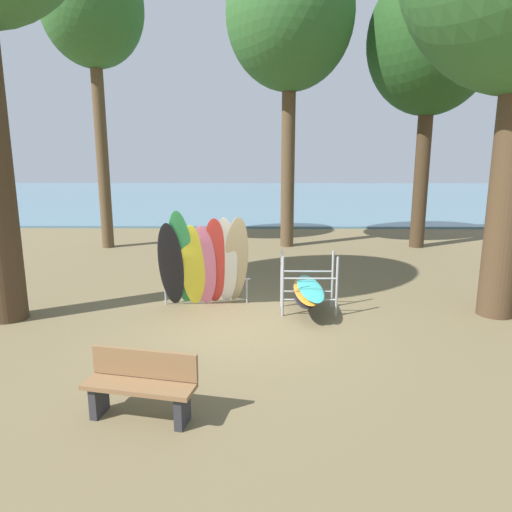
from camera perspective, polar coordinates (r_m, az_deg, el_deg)
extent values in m
plane|color=brown|center=(9.23, -1.92, -8.27)|extent=(80.00, 80.00, 0.00)
cube|color=slate|center=(39.10, 0.18, 7.46)|extent=(80.00, 36.00, 0.10)
cylinder|color=#4C3823|center=(10.43, 28.74, 8.32)|extent=(0.71, 0.71, 5.58)
cylinder|color=#42301E|center=(17.59, 19.75, 10.21)|extent=(0.51, 0.51, 5.69)
ellipsoid|color=#234C1E|center=(18.00, 20.78, 23.61)|extent=(4.24, 4.24, 4.88)
cylinder|color=brown|center=(17.38, -18.44, 12.41)|extent=(0.41, 0.41, 6.97)
ellipsoid|color=#33662D|center=(18.03, -19.52, 26.97)|extent=(3.35, 3.35, 3.85)
cylinder|color=brown|center=(16.80, 3.96, 12.23)|extent=(0.48, 0.48, 6.51)
ellipsoid|color=#33662D|center=(17.44, 4.21, 27.58)|extent=(4.30, 4.30, 4.95)
ellipsoid|color=black|center=(9.89, -10.42, -1.17)|extent=(0.55, 0.88, 1.94)
ellipsoid|color=#339E56|center=(9.86, -9.12, -0.41)|extent=(0.53, 1.05, 2.20)
ellipsoid|color=yellow|center=(9.89, -7.76, -1.27)|extent=(0.56, 0.76, 1.88)
ellipsoid|color=pink|center=(9.89, -6.44, -1.26)|extent=(0.53, 0.77, 1.87)
ellipsoid|color=red|center=(9.88, -5.13, -0.78)|extent=(0.62, 0.99, 2.03)
ellipsoid|color=white|center=(9.89, -3.80, -0.71)|extent=(0.55, 0.95, 2.04)
ellipsoid|color=#C6B289|center=(9.90, -2.48, -0.64)|extent=(0.69, 1.12, 2.05)
cylinder|color=#9EA0A5|center=(10.46, -11.08, -4.43)|extent=(0.04, 0.04, 0.55)
cylinder|color=#9EA0A5|center=(10.38, -1.14, -4.33)|extent=(0.04, 0.04, 0.55)
cylinder|color=#9EA0A5|center=(10.30, -6.16, -2.93)|extent=(1.96, 0.20, 0.04)
cylinder|color=#9EA0A5|center=(9.45, 3.31, -3.79)|extent=(0.05, 0.05, 1.25)
cylinder|color=#9EA0A5|center=(9.56, 9.92, -3.77)|extent=(0.05, 0.05, 1.25)
cylinder|color=#9EA0A5|center=(10.03, 3.16, -2.86)|extent=(0.05, 0.05, 1.25)
cylinder|color=#9EA0A5|center=(10.13, 9.40, -2.84)|extent=(0.05, 0.05, 1.25)
cylinder|color=#9EA0A5|center=(9.57, 6.59, -5.37)|extent=(1.10, 0.04, 0.04)
cylinder|color=#9EA0A5|center=(9.44, 6.66, -2.77)|extent=(1.10, 0.04, 0.04)
cylinder|color=#9EA0A5|center=(10.14, 6.26, -4.36)|extent=(1.10, 0.04, 0.04)
cylinder|color=#9EA0A5|center=(10.02, 6.32, -1.89)|extent=(1.10, 0.04, 0.04)
ellipsoid|color=black|center=(9.84, 6.10, -4.58)|extent=(0.63, 2.13, 0.06)
ellipsoid|color=orange|center=(9.82, 6.17, -4.25)|extent=(0.52, 2.10, 0.06)
ellipsoid|color=#38B2AD|center=(9.81, 6.67, -3.91)|extent=(0.57, 2.12, 0.06)
cube|color=#2D2D33|center=(6.44, -18.76, -16.34)|extent=(0.16, 0.33, 0.42)
cube|color=#2D2D33|center=(5.99, -9.05, -18.12)|extent=(0.16, 0.33, 0.42)
cube|color=olive|center=(6.08, -14.23, -15.28)|extent=(1.45, 0.67, 0.06)
cube|color=olive|center=(6.13, -13.57, -12.73)|extent=(1.38, 0.34, 0.36)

